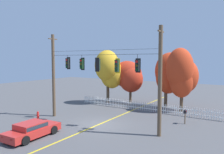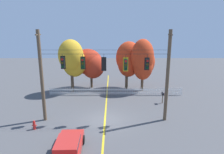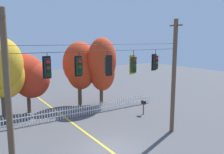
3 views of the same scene
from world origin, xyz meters
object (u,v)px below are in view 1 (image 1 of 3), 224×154
object	(u,v)px
traffic_signal_westbound_side	(68,63)
traffic_signal_eastbound_side	(137,65)
traffic_signal_southbound_primary	(117,66)
fire_hydrant	(38,116)
autumn_oak_far_east	(169,74)
autumn_maple_mid	(129,76)
roadside_mailbox	(185,112)
traffic_signal_northbound_primary	(82,64)
autumn_maple_far_west	(182,74)
parked_car	(32,129)
traffic_signal_northbound_secondary	(98,65)
autumn_maple_near_fence	(109,70)

from	to	relation	value
traffic_signal_westbound_side	traffic_signal_eastbound_side	distance (m)	7.37
traffic_signal_southbound_primary	fire_hydrant	world-z (taller)	traffic_signal_southbound_primary
traffic_signal_westbound_side	autumn_oak_far_east	size ratio (longest dim) A/B	0.20
autumn_maple_mid	fire_hydrant	distance (m)	12.92
fire_hydrant	roadside_mailbox	distance (m)	13.76
traffic_signal_northbound_primary	fire_hydrant	world-z (taller)	traffic_signal_northbound_primary
autumn_maple_far_west	parked_car	bearing A→B (deg)	-116.46
traffic_signal_northbound_secondary	roadside_mailbox	world-z (taller)	traffic_signal_northbound_secondary
traffic_signal_southbound_primary	parked_car	bearing A→B (deg)	-127.91
traffic_signal_westbound_side	autumn_maple_near_fence	world-z (taller)	autumn_maple_near_fence
traffic_signal_southbound_primary	autumn_maple_mid	bearing A→B (deg)	112.84
autumn_maple_near_fence	roadside_mailbox	xyz separation A→B (m)	(11.01, -4.46, -3.40)
autumn_maple_near_fence	autumn_maple_far_west	xyz separation A→B (m)	(9.42, 0.28, -0.31)
traffic_signal_eastbound_side	parked_car	xyz separation A→B (m)	(-6.01, -5.31, -4.69)
autumn_maple_mid	autumn_maple_far_west	distance (m)	7.42
autumn_maple_near_fence	autumn_oak_far_east	xyz separation A→B (m)	(7.56, 1.59, -0.37)
traffic_signal_westbound_side	autumn_oak_far_east	distance (m)	12.32
traffic_signal_westbound_side	traffic_signal_northbound_primary	world-z (taller)	same
fire_hydrant	autumn_oak_far_east	bearing A→B (deg)	53.69
autumn_maple_mid	roadside_mailbox	xyz separation A→B (m)	(8.88, -5.99, -2.51)
autumn_maple_far_west	traffic_signal_southbound_primary	bearing A→B (deg)	-108.34
traffic_signal_northbound_secondary	traffic_signal_southbound_primary	size ratio (longest dim) A/B	0.94
traffic_signal_southbound_primary	autumn_maple_mid	world-z (taller)	traffic_signal_southbound_primary
traffic_signal_eastbound_side	traffic_signal_northbound_primary	bearing A→B (deg)	180.00
parked_car	roadside_mailbox	bearing A→B (deg)	47.67
traffic_signal_westbound_side	parked_car	bearing A→B (deg)	-75.62
traffic_signal_northbound_primary	roadside_mailbox	bearing A→B (deg)	27.04
traffic_signal_northbound_primary	parked_car	world-z (taller)	traffic_signal_northbound_primary
autumn_maple_near_fence	autumn_maple_far_west	world-z (taller)	autumn_maple_far_west
traffic_signal_northbound_primary	fire_hydrant	xyz separation A→B (m)	(-4.02, -1.80, -4.98)
traffic_signal_northbound_secondary	traffic_signal_eastbound_side	bearing A→B (deg)	0.29
autumn_maple_near_fence	parked_car	size ratio (longest dim) A/B	1.63
autumn_maple_near_fence	fire_hydrant	bearing A→B (deg)	-97.21
autumn_maple_mid	autumn_oak_far_east	world-z (taller)	autumn_oak_far_east
autumn_maple_far_west	parked_car	xyz separation A→B (m)	(-7.12, -14.30, -3.54)
autumn_maple_far_west	autumn_maple_mid	bearing A→B (deg)	170.29
traffic_signal_southbound_primary	parked_car	distance (m)	8.18
traffic_signal_northbound_primary	autumn_maple_far_west	size ratio (longest dim) A/B	0.20
traffic_signal_westbound_side	traffic_signal_northbound_primary	size ratio (longest dim) A/B	0.97
traffic_signal_northbound_primary	parked_car	distance (m)	7.15
traffic_signal_northbound_secondary	parked_car	xyz separation A→B (m)	(-2.23, -5.29, -4.72)
traffic_signal_eastbound_side	parked_car	world-z (taller)	traffic_signal_eastbound_side
roadside_mailbox	autumn_maple_near_fence	bearing A→B (deg)	157.92
traffic_signal_northbound_primary	autumn_oak_far_east	bearing A→B (deg)	64.68
traffic_signal_northbound_secondary	autumn_maple_far_west	size ratio (longest dim) A/B	0.21
autumn_oak_far_east	parked_car	world-z (taller)	autumn_oak_far_east
traffic_signal_westbound_side	parked_car	distance (m)	7.30
traffic_signal_eastbound_side	fire_hydrant	xyz separation A→B (m)	(-9.64, -1.80, -4.90)
traffic_signal_northbound_secondary	fire_hydrant	bearing A→B (deg)	-163.08
traffic_signal_northbound_secondary	autumn_maple_mid	bearing A→B (deg)	103.19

